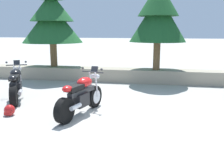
% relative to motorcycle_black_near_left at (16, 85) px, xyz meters
% --- Properties ---
extents(ground_plane, '(120.00, 120.00, 0.00)m').
position_rel_motorcycle_black_near_left_xyz_m(ground_plane, '(3.72, -1.29, -0.49)').
color(ground_plane, '#A3A099').
extents(stone_wall, '(36.00, 0.80, 0.55)m').
position_rel_motorcycle_black_near_left_xyz_m(stone_wall, '(3.72, 3.51, -0.21)').
color(stone_wall, gray).
rests_on(stone_wall, ground).
extents(motorcycle_black_near_left, '(1.10, 1.93, 1.18)m').
position_rel_motorcycle_black_near_left_xyz_m(motorcycle_black_near_left, '(0.00, 0.00, 0.00)').
color(motorcycle_black_near_left, black).
rests_on(motorcycle_black_near_left, ground).
extents(motorcycle_red_centre, '(0.85, 2.03, 1.18)m').
position_rel_motorcycle_black_near_left_xyz_m(motorcycle_red_centre, '(2.44, -0.97, 0.00)').
color(motorcycle_red_centre, black).
rests_on(motorcycle_red_centre, ground).
extents(rider_helmet, '(0.28, 0.28, 0.28)m').
position_rel_motorcycle_black_near_left_xyz_m(rider_helmet, '(0.62, -1.41, -0.35)').
color(rider_helmet, '#B21919').
rests_on(rider_helmet, ground).
extents(pine_tree_far_left, '(2.64, 2.64, 3.64)m').
position_rel_motorcycle_black_near_left_xyz_m(pine_tree_far_left, '(-0.27, 3.64, 2.21)').
color(pine_tree_far_left, brown).
rests_on(pine_tree_far_left, stone_wall).
extents(pine_tree_mid_left, '(2.27, 2.27, 3.47)m').
position_rel_motorcycle_black_near_left_xyz_m(pine_tree_mid_left, '(4.29, 3.47, 2.32)').
color(pine_tree_mid_left, brown).
rests_on(pine_tree_mid_left, stone_wall).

